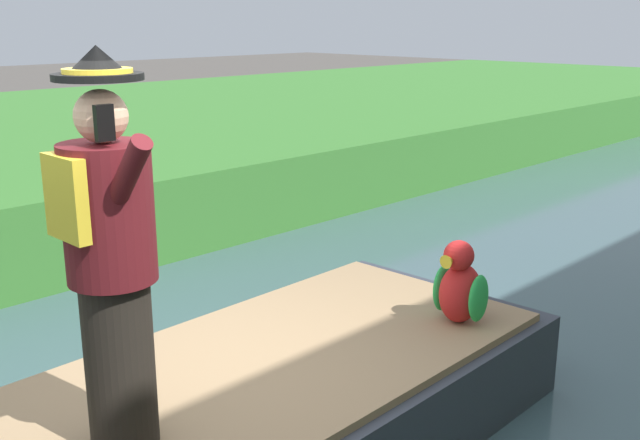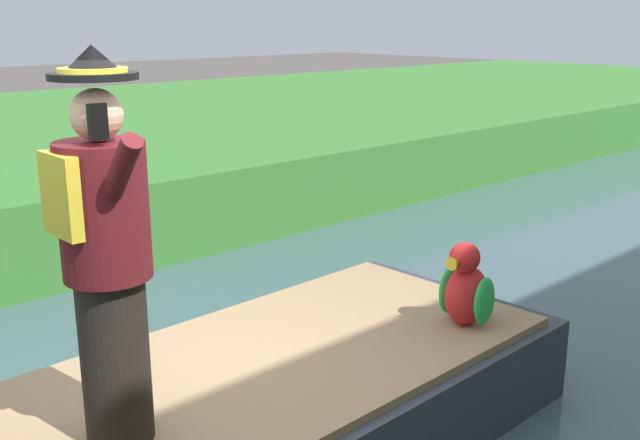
# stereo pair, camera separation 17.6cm
# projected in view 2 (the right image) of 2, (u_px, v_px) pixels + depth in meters

# --- Properties ---
(boat) EXTENTS (1.89, 4.24, 0.61)m
(boat) POSITION_uv_depth(u_px,v_px,m) (249.00, 416.00, 4.39)
(boat) COLOR #333842
(boat) RESTS_ON canal_water
(person_pirate) EXTENTS (0.61, 0.42, 1.85)m
(person_pirate) POSITION_uv_depth(u_px,v_px,m) (107.00, 255.00, 3.35)
(person_pirate) COLOR black
(person_pirate) RESTS_ON boat
(parrot_plush) EXTENTS (0.36, 0.34, 0.57)m
(parrot_plush) POSITION_uv_depth(u_px,v_px,m) (466.00, 289.00, 4.86)
(parrot_plush) COLOR red
(parrot_plush) RESTS_ON boat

